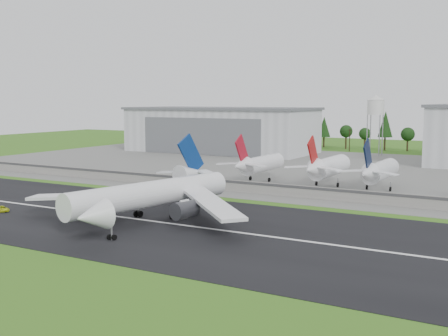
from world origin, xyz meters
The scene contains 14 objects.
ground centered at (0.00, 0.00, 0.00)m, with size 600.00×600.00×0.00m, color #296919.
runway centered at (0.00, 10.00, 0.05)m, with size 320.00×60.00×0.10m, color black.
runway_centerline centered at (0.00, 10.00, 0.11)m, with size 220.00×1.00×0.02m, color white.
apron centered at (0.00, 120.00, 0.05)m, with size 320.00×150.00×0.10m, color slate.
blast_fence centered at (0.00, 54.99, 1.81)m, with size 240.00×0.61×3.50m.
hangar_west centered at (-80.00, 164.92, 11.63)m, with size 97.00×44.00×23.20m.
water_tower centered at (-5.00, 185.00, 24.55)m, with size 8.40×8.40×29.40m.
utility_poles centered at (0.00, 200.00, 0.00)m, with size 230.00×3.00×12.00m, color black, non-canonical shape.
treeline centered at (0.00, 215.00, 0.00)m, with size 320.00×16.00×22.00m, color black, non-canonical shape.
main_airliner centered at (-9.28, 9.57, 4.89)m, with size 55.94×58.83×18.17m.
ground_vehicle centered at (-47.36, 0.93, 0.74)m, with size 2.14×4.63×1.29m, color #C4D118.
parked_jet_red_a centered at (-15.26, 76.53, 6.01)m, with size 7.36×31.29×16.50m.
parked_jet_red_b centered at (8.15, 76.59, 6.34)m, with size 7.36×31.29×16.86m.
parked_jet_navy centered at (24.25, 76.55, 6.11)m, with size 7.36×31.29×16.62m.
Camera 1 is at (65.77, -89.21, 27.10)m, focal length 45.00 mm.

